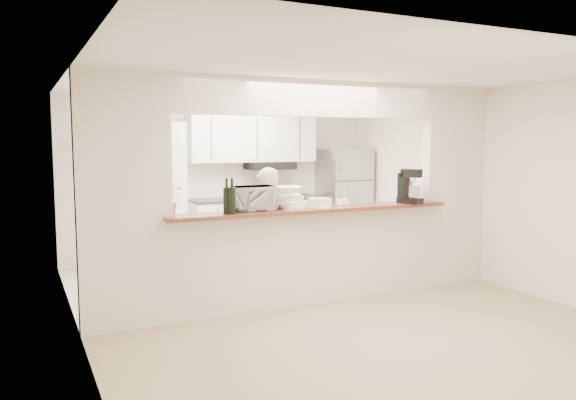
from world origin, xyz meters
TOP-DOWN VIEW (x-y plane):
  - floor at (0.00, 0.00)m, footprint 6.00×6.00m
  - tile_overlay at (0.00, 1.55)m, footprint 5.00×2.90m
  - partition at (0.00, 0.00)m, footprint 5.00×0.15m
  - bar_counter at (0.00, -0.00)m, footprint 3.40×0.38m
  - kitchen_cabinets at (-0.19, 2.72)m, footprint 3.15×0.62m
  - refrigerator at (2.05, 2.65)m, footprint 0.75×0.70m
  - flower_left at (-1.60, 0.05)m, footprint 0.27×0.24m
  - wine_bottle_a at (-1.05, -0.10)m, footprint 0.07×0.07m
  - wine_bottle_b at (-1.01, -0.15)m, footprint 0.07×0.07m
  - toaster_oven at (-0.70, 0.05)m, footprint 0.49×0.34m
  - serving_bowls at (-0.30, 0.05)m, footprint 0.36×0.36m
  - plate_stack_a at (-0.25, 0.03)m, footprint 0.29×0.29m
  - plate_stack_b at (0.10, 0.00)m, footprint 0.28×0.28m
  - red_bowl at (-0.15, 0.08)m, footprint 0.15×0.15m
  - tan_bowl at (0.05, -0.03)m, footprint 0.14×0.14m
  - utensil_caddy at (0.47, 0.05)m, footprint 0.23×0.16m
  - stand_mixer at (1.25, -0.14)m, footprint 0.26×0.32m
  - flower_right at (1.39, 0.05)m, footprint 0.32×0.32m
  - person at (-0.21, 0.80)m, footprint 0.59×0.42m

SIDE VIEW (x-z plane):
  - floor at x=0.00m, z-range 0.00..0.00m
  - tile_overlay at x=0.00m, z-range 0.00..0.01m
  - bar_counter at x=0.00m, z-range 0.03..1.12m
  - person at x=-0.21m, z-range 0.00..1.50m
  - refrigerator at x=2.05m, z-range 0.00..1.70m
  - kitchen_cabinets at x=-0.19m, z-range -0.15..2.10m
  - tan_bowl at x=0.05m, z-range 1.09..1.15m
  - red_bowl at x=-0.15m, z-range 1.09..1.16m
  - plate_stack_b at x=0.10m, z-range 1.09..1.19m
  - plate_stack_a at x=-0.25m, z-range 1.09..1.22m
  - utensil_caddy at x=0.47m, z-range 1.07..1.28m
  - serving_bowls at x=-0.30m, z-range 1.09..1.33m
  - toaster_oven at x=-0.70m, z-range 1.09..1.35m
  - wine_bottle_a at x=-1.05m, z-range 1.05..1.41m
  - wine_bottle_b at x=-1.01m, z-range 1.05..1.42m
  - flower_left at x=-1.60m, z-range 1.09..1.38m
  - stand_mixer at x=1.25m, z-range 1.07..1.48m
  - flower_right at x=1.39m, z-range 1.09..1.53m
  - partition at x=0.00m, z-range 0.23..2.73m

